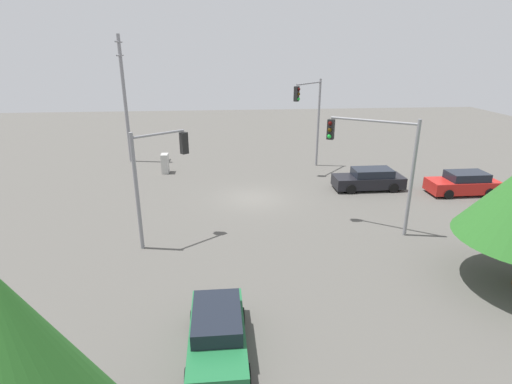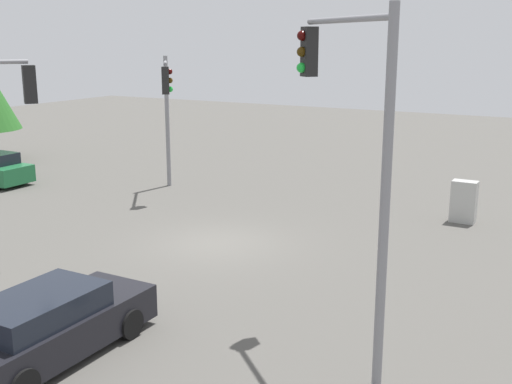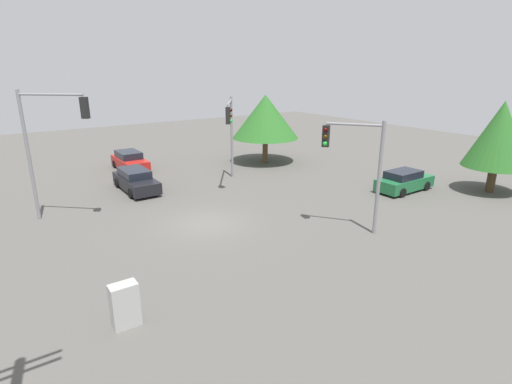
{
  "view_description": "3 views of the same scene",
  "coord_description": "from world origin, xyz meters",
  "views": [
    {
      "loc": [
        -24.02,
        2.05,
        9.07
      ],
      "look_at": [
        -2.11,
        0.02,
        1.18
      ],
      "focal_mm": 28.0,
      "sensor_mm": 36.0,
      "label": 1
    },
    {
      "loc": [
        10.58,
        -16.39,
        6.35
      ],
      "look_at": [
        0.18,
        2.18,
        1.25
      ],
      "focal_mm": 45.0,
      "sensor_mm": 36.0,
      "label": 2
    },
    {
      "loc": [
        9.13,
        17.79,
        8.03
      ],
      "look_at": [
        -2.02,
        1.69,
        1.85
      ],
      "focal_mm": 28.0,
      "sensor_mm": 36.0,
      "label": 3
    }
  ],
  "objects": [
    {
      "name": "traffic_signal_aux",
      "position": [
        -5.63,
        5.02,
        3.83
      ],
      "size": [
        1.93,
        2.45,
        5.65
      ],
      "rotation": [
        0.0,
        0.0,
        -0.93
      ],
      "color": "gray",
      "rests_on": "ground_plane"
    },
    {
      "name": "electrical_cabinet",
      "position": [
        6.28,
        6.31,
        0.75
      ],
      "size": [
        0.87,
        0.52,
        1.49
      ],
      "primitive_type": "cube",
      "color": "#B2B2AD",
      "rests_on": "ground_plane"
    },
    {
      "name": "sedan_dark",
      "position": [
        1.08,
        -8.04,
        0.7
      ],
      "size": [
        1.91,
        4.72,
        1.45
      ],
      "color": "black",
      "rests_on": "ground_plane"
    },
    {
      "name": "ground_plane",
      "position": [
        0.0,
        0.0,
        0.0
      ],
      "size": [
        80.0,
        80.0,
        0.0
      ],
      "primitive_type": "plane",
      "color": "#54514C"
    },
    {
      "name": "traffic_signal_cross",
      "position": [
        6.26,
        -4.96,
        4.71
      ],
      "size": [
        2.89,
        2.65,
        6.95
      ],
      "rotation": [
        0.0,
        0.0,
        2.4
      ],
      "color": "gray",
      "rests_on": "ground_plane"
    }
  ]
}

